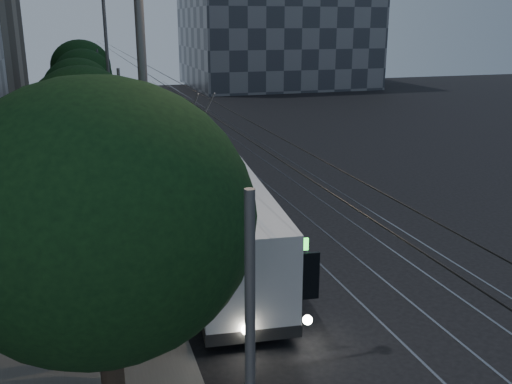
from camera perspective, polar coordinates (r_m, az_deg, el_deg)
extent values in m
plane|color=black|center=(19.57, 5.79, -7.43)|extent=(120.00, 120.00, 0.00)
cube|color=slate|center=(37.20, -17.60, 3.61)|extent=(5.00, 90.00, 0.15)
cube|color=gray|center=(37.96, -5.78, 4.45)|extent=(0.08, 90.00, 0.02)
cube|color=gray|center=(38.27, -3.66, 4.60)|extent=(0.08, 90.00, 0.02)
cube|color=gray|center=(38.67, -1.41, 4.76)|extent=(0.08, 90.00, 0.02)
cube|color=gray|center=(39.08, 0.62, 4.89)|extent=(0.08, 90.00, 0.02)
cylinder|color=black|center=(36.59, -12.53, 12.55)|extent=(0.02, 90.00, 0.02)
cylinder|color=black|center=(36.66, -11.41, 12.62)|extent=(0.02, 90.00, 0.02)
cylinder|color=slate|center=(26.88, -13.21, 5.57)|extent=(0.14, 0.14, 6.00)
cylinder|color=slate|center=(46.66, -15.33, 9.94)|extent=(0.14, 0.14, 6.00)
cylinder|color=slate|center=(66.57, -16.20, 11.70)|extent=(0.14, 0.14, 6.00)
cube|color=#B8B9BB|center=(19.18, -3.55, -2.47)|extent=(3.58, 11.57, 2.70)
cube|color=black|center=(19.61, -3.48, -5.81)|extent=(3.62, 11.62, 0.33)
cube|color=black|center=(19.58, -3.89, -1.71)|extent=(3.40, 9.22, 1.00)
cube|color=black|center=(14.05, 2.15, -8.67)|extent=(2.12, 0.30, 1.23)
cube|color=black|center=(24.43, -6.81, 2.16)|extent=(1.92, 0.28, 0.95)
cube|color=#24DD33|center=(13.71, 2.19, -5.44)|extent=(1.52, 0.22, 0.30)
cube|color=gray|center=(21.42, -5.49, 3.94)|extent=(2.22, 2.28, 0.47)
sphere|color=white|center=(14.36, -0.95, -13.63)|extent=(0.25, 0.25, 0.25)
sphere|color=white|center=(14.84, 5.17, -12.63)|extent=(0.25, 0.25, 0.25)
cylinder|color=slate|center=(22.12, -6.85, 7.18)|extent=(0.06, 4.30, 2.52)
cylinder|color=slate|center=(22.23, -5.40, 7.27)|extent=(0.06, 4.30, 2.52)
cylinder|color=black|center=(16.15, -4.31, -10.98)|extent=(0.28, 0.95, 0.95)
cylinder|color=black|center=(16.76, 3.54, -9.89)|extent=(0.28, 0.95, 0.95)
cylinder|color=black|center=(21.69, -8.09, -3.71)|extent=(0.28, 0.95, 0.95)
cylinder|color=black|center=(22.15, -2.17, -3.12)|extent=(0.28, 0.95, 0.95)
cylinder|color=black|center=(23.39, -8.85, -2.22)|extent=(0.28, 0.95, 0.95)
cylinder|color=black|center=(23.81, -3.34, -1.70)|extent=(0.28, 0.95, 0.95)
imported|color=#96989D|center=(25.96, -9.17, 0.22)|extent=(3.56, 5.57, 1.43)
imported|color=silver|center=(34.73, -12.36, 4.13)|extent=(2.85, 4.23, 1.34)
imported|color=silver|center=(39.86, -11.94, 5.71)|extent=(2.36, 4.72, 1.32)
imported|color=white|center=(46.13, -11.99, 7.26)|extent=(2.86, 4.74, 1.47)
imported|color=#B3B2B7|center=(51.09, -12.58, 8.02)|extent=(2.77, 4.24, 1.34)
ellipsoid|color=black|center=(10.29, -15.36, -2.59)|extent=(5.50, 5.50, 4.95)
cylinder|color=#33261C|center=(18.72, -15.77, -4.36)|extent=(0.44, 0.44, 2.89)
ellipsoid|color=black|center=(17.91, -16.50, 4.42)|extent=(3.94, 3.94, 3.54)
cylinder|color=#33261C|center=(25.23, -16.38, 0.82)|extent=(0.44, 0.44, 2.74)
ellipsoid|color=black|center=(24.62, -16.94, 7.53)|extent=(4.31, 4.31, 3.88)
cylinder|color=#33261C|center=(35.31, -16.95, 5.18)|extent=(0.44, 0.44, 2.78)
ellipsoid|color=black|center=(34.89, -17.34, 9.80)|extent=(3.94, 3.94, 3.55)
cylinder|color=#33261C|center=(45.33, -16.59, 7.52)|extent=(0.44, 0.44, 2.64)
ellipsoid|color=black|center=(45.00, -16.90, 11.16)|extent=(4.21, 4.21, 3.79)
cylinder|color=#33261C|center=(52.92, -16.82, 8.58)|extent=(0.44, 0.44, 2.40)
ellipsoid|color=black|center=(52.62, -17.10, 11.91)|extent=(5.05, 5.05, 4.54)
cylinder|color=slate|center=(12.94, -10.94, 5.55)|extent=(0.20, 0.20, 11.06)
cylinder|color=slate|center=(35.69, -14.58, 11.97)|extent=(0.20, 0.20, 10.77)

